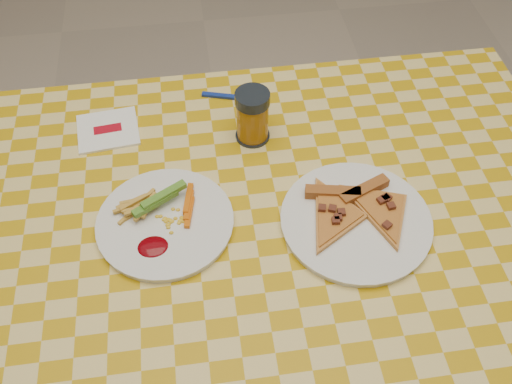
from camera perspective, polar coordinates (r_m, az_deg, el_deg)
The scene contains 9 objects.
ground at distance 1.70m, azimuth -0.16°, elevation -18.44°, with size 8.00×8.00×0.00m, color #BDAB98.
table at distance 1.09m, azimuth -0.24°, elevation -5.56°, with size 1.28×0.88×0.76m.
plate_left at distance 1.04m, azimuth -9.05°, elevation -3.10°, with size 0.24×0.24×0.01m, color white.
plate_right at distance 1.04m, azimuth 9.94°, elevation -2.93°, with size 0.27×0.27×0.01m, color white.
fries_veggies at distance 1.04m, azimuth -9.66°, elevation -1.98°, with size 0.16×0.15×0.04m.
pizza_slices at distance 1.04m, azimuth 9.97°, elevation -1.80°, with size 0.26×0.23×0.02m.
drink_glass at distance 1.14m, azimuth -0.35°, elevation 7.57°, with size 0.07×0.07×0.11m.
napkin at distance 1.23m, azimuth -14.59°, elevation 6.03°, with size 0.13×0.13×0.01m.
fork at distance 1.26m, azimuth -2.25°, elevation 9.47°, with size 0.14×0.05×0.01m.
Camera 1 is at (-0.08, -0.60, 1.59)m, focal length 40.00 mm.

